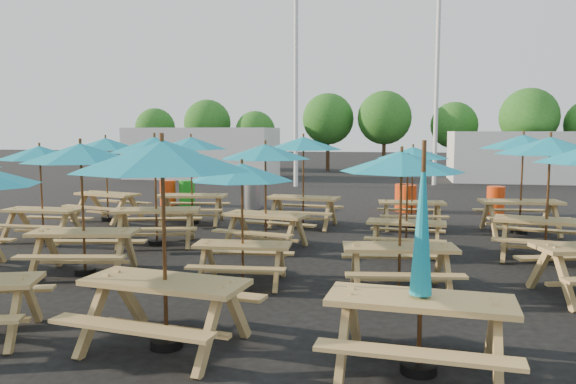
% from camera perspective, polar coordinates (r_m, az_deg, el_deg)
% --- Properties ---
extents(ground, '(120.00, 120.00, 0.00)m').
position_cam_1_polar(ground, '(12.64, -1.28, -5.68)').
color(ground, black).
rests_on(ground, ground).
extents(picnic_unit_2, '(1.96, 1.96, 2.28)m').
position_cam_1_polar(picnic_unit_2, '(14.49, -23.90, 3.12)').
color(picnic_unit_2, tan).
rests_on(picnic_unit_2, ground).
extents(picnic_unit_3, '(2.54, 2.54, 2.43)m').
position_cam_1_polar(picnic_unit_3, '(17.04, -18.02, 4.17)').
color(picnic_unit_3, tan).
rests_on(picnic_unit_3, ground).
extents(picnic_unit_5, '(2.39, 2.39, 2.41)m').
position_cam_1_polar(picnic_unit_5, '(10.71, -20.29, 2.97)').
color(picnic_unit_5, tan).
rests_on(picnic_unit_5, ground).
extents(picnic_unit_6, '(2.61, 2.61, 2.50)m').
position_cam_1_polar(picnic_unit_6, '(13.07, -13.39, 4.02)').
color(picnic_unit_6, tan).
rests_on(picnic_unit_6, ground).
extents(picnic_unit_7, '(2.40, 2.40, 2.47)m').
position_cam_1_polar(picnic_unit_7, '(15.95, -9.82, 4.37)').
color(picnic_unit_7, tan).
rests_on(picnic_unit_7, ground).
extents(picnic_unit_8, '(2.44, 2.44, 2.51)m').
position_cam_1_polar(picnic_unit_8, '(6.71, -12.64, 2.27)').
color(picnic_unit_8, tan).
rests_on(picnic_unit_8, ground).
extents(picnic_unit_9, '(1.89, 1.89, 2.08)m').
position_cam_1_polar(picnic_unit_9, '(9.48, -4.69, 1.27)').
color(picnic_unit_9, tan).
rests_on(picnic_unit_9, ground).
extents(picnic_unit_10, '(2.39, 2.39, 2.34)m').
position_cam_1_polar(picnic_unit_10, '(12.33, -2.31, 3.45)').
color(picnic_unit_10, tan).
rests_on(picnic_unit_10, ground).
extents(picnic_unit_11, '(2.34, 2.34, 2.47)m').
position_cam_1_polar(picnic_unit_11, '(15.19, 1.57, 4.39)').
color(picnic_unit_11, tan).
rests_on(picnic_unit_11, ground).
extents(picnic_unit_12, '(2.09, 1.86, 2.51)m').
position_cam_1_polar(picnic_unit_12, '(6.19, 13.34, -8.66)').
color(picnic_unit_12, tan).
rests_on(picnic_unit_12, ground).
extents(picnic_unit_13, '(2.21, 2.21, 2.30)m').
position_cam_1_polar(picnic_unit_13, '(9.06, 11.45, 2.13)').
color(picnic_unit_13, tan).
rests_on(picnic_unit_13, ground).
extents(picnic_unit_14, '(1.91, 1.91, 2.10)m').
position_cam_1_polar(picnic_unit_14, '(12.06, 12.07, 2.25)').
color(picnic_unit_14, tan).
rests_on(picnic_unit_14, ground).
extents(picnic_unit_15, '(2.03, 2.03, 2.21)m').
position_cam_1_polar(picnic_unit_15, '(15.20, 12.57, 3.40)').
color(picnic_unit_15, tan).
rests_on(picnic_unit_15, ground).
extents(picnic_unit_18, '(2.57, 2.57, 2.52)m').
position_cam_1_polar(picnic_unit_18, '(12.31, 25.06, 3.57)').
color(picnic_unit_18, tan).
rests_on(picnic_unit_18, ground).
extents(picnic_unit_19, '(2.38, 2.38, 2.54)m').
position_cam_1_polar(picnic_unit_19, '(15.35, 22.77, 4.14)').
color(picnic_unit_19, tan).
rests_on(picnic_unit_19, ground).
extents(waste_bin_0, '(0.55, 0.55, 0.88)m').
position_cam_1_polar(waste_bin_0, '(20.22, -12.11, -0.09)').
color(waste_bin_0, red).
rests_on(waste_bin_0, ground).
extents(waste_bin_1, '(0.55, 0.55, 0.88)m').
position_cam_1_polar(waste_bin_1, '(20.07, -10.22, -0.09)').
color(waste_bin_1, '#1A931C').
rests_on(waste_bin_1, ground).
extents(waste_bin_2, '(0.55, 0.55, 0.88)m').
position_cam_1_polar(waste_bin_2, '(18.90, -3.63, -0.39)').
color(waste_bin_2, gray).
rests_on(waste_bin_2, ground).
extents(waste_bin_3, '(0.55, 0.55, 0.88)m').
position_cam_1_polar(waste_bin_3, '(18.77, 11.63, -0.55)').
color(waste_bin_3, red).
rests_on(waste_bin_3, ground).
extents(waste_bin_4, '(0.55, 0.55, 0.88)m').
position_cam_1_polar(waste_bin_4, '(18.48, 12.06, -0.66)').
color(waste_bin_4, red).
rests_on(waste_bin_4, ground).
extents(waste_bin_5, '(0.55, 0.55, 0.88)m').
position_cam_1_polar(waste_bin_5, '(18.80, 20.34, -0.80)').
color(waste_bin_5, red).
rests_on(waste_bin_5, ground).
extents(mast_0, '(0.20, 0.20, 12.00)m').
position_cam_1_polar(mast_0, '(26.72, 0.82, 13.49)').
color(mast_0, silver).
rests_on(mast_0, ground).
extents(mast_1, '(0.20, 0.20, 12.00)m').
position_cam_1_polar(mast_1, '(28.37, 14.95, 12.86)').
color(mast_1, silver).
rests_on(mast_1, ground).
extents(event_tent_0, '(8.00, 4.00, 2.80)m').
position_cam_1_polar(event_tent_0, '(31.93, -8.62, 3.95)').
color(event_tent_0, silver).
rests_on(event_tent_0, ground).
extents(event_tent_1, '(7.00, 4.00, 2.60)m').
position_cam_1_polar(event_tent_1, '(31.78, 22.45, 3.37)').
color(event_tent_1, silver).
rests_on(event_tent_1, ground).
extents(tree_0, '(2.80, 2.80, 4.24)m').
position_cam_1_polar(tree_0, '(40.89, -13.35, 6.33)').
color(tree_0, '#382314').
rests_on(tree_0, ground).
extents(tree_1, '(3.11, 3.11, 4.72)m').
position_cam_1_polar(tree_1, '(38.06, -8.19, 6.94)').
color(tree_1, '#382314').
rests_on(tree_1, ground).
extents(tree_2, '(2.59, 2.59, 3.93)m').
position_cam_1_polar(tree_2, '(36.86, -3.33, 6.20)').
color(tree_2, '#382314').
rests_on(tree_2, ground).
extents(tree_3, '(3.36, 3.36, 5.09)m').
position_cam_1_polar(tree_3, '(37.08, 4.09, 7.41)').
color(tree_3, '#382314').
rests_on(tree_3, ground).
extents(tree_4, '(3.41, 3.41, 5.17)m').
position_cam_1_polar(tree_4, '(36.37, 9.77, 7.44)').
color(tree_4, '#382314').
rests_on(tree_4, ground).
extents(tree_5, '(2.94, 2.94, 4.45)m').
position_cam_1_polar(tree_5, '(36.95, 16.54, 6.50)').
color(tree_5, '#382314').
rests_on(tree_5, ground).
extents(tree_6, '(3.38, 3.38, 5.13)m').
position_cam_1_polar(tree_6, '(35.83, 23.28, 7.00)').
color(tree_6, '#382314').
rests_on(tree_6, ground).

